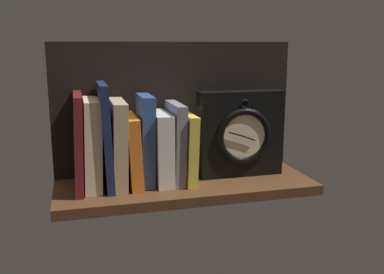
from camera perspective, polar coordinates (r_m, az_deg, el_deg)
name	(u,v)px	position (r cm, az deg, el deg)	size (l,w,h in cm)	color
ground_plane	(186,187)	(112.97, -0.84, -6.54)	(65.68, 23.59, 2.50)	#4C2D19
back_panel	(175,108)	(119.12, -2.20, 3.83)	(65.68, 1.20, 35.43)	black
book_maroon_dawkins	(78,142)	(108.35, -14.70, -0.66)	(1.96, 16.93, 23.35)	maroon
book_cream_twain	(92,144)	(108.56, -12.95, -0.92)	(4.01, 14.51, 21.96)	beige
book_navy_bierce	(105,136)	(108.31, -11.29, 0.14)	(1.88, 16.02, 25.72)	#192147
book_tan_shortstories	(118,144)	(108.99, -9.70, -0.88)	(3.37, 15.89, 21.41)	tan
book_orange_pandolfini	(132,150)	(109.79, -7.87, -1.75)	(2.96, 15.51, 17.57)	orange
book_blue_modern	(145,140)	(109.69, -6.15, -0.39)	(3.21, 12.26, 22.52)	#2D4C8E
book_white_catcher	(161,148)	(110.86, -4.10, -1.41)	(4.12, 14.74, 18.02)	silver
book_gray_chess	(175,143)	(111.34, -2.24, -0.74)	(2.68, 14.73, 20.27)	gray
book_yellow_seinlanguage	(186,147)	(112.31, -0.79, -1.31)	(2.52, 16.12, 17.63)	gold
framed_clock	(241,134)	(116.64, 6.39, 0.41)	(22.78, 7.06, 22.78)	black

